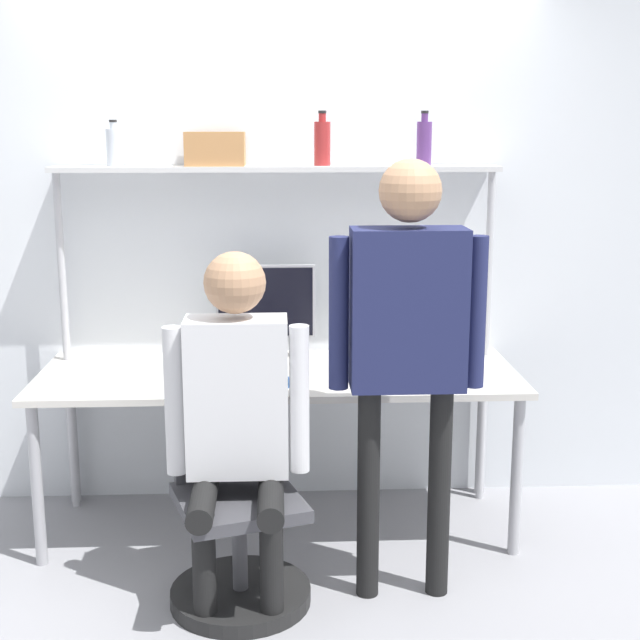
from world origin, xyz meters
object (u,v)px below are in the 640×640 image
(bottle_clear, at_px, (114,146))
(bottle_purple, at_px, (424,142))
(person_seated, at_px, (237,404))
(storage_box, at_px, (215,149))
(laptop, at_px, (225,370))
(cell_phone, at_px, (282,382))
(bottle_red, at_px, (322,142))
(person_standing, at_px, (408,323))
(monitor, at_px, (266,307))
(office_chair, at_px, (237,534))

(bottle_clear, height_order, bottle_purple, bottle_purple)
(person_seated, distance_m, storage_box, 1.35)
(laptop, relative_size, cell_phone, 1.88)
(laptop, bearing_deg, bottle_clear, 138.73)
(bottle_red, bearing_deg, person_standing, -73.20)
(person_seated, bearing_deg, person_standing, 3.83)
(cell_phone, height_order, person_standing, person_standing)
(bottle_purple, bearing_deg, monitor, -178.91)
(cell_phone, relative_size, bottle_purple, 0.60)
(laptop, height_order, storage_box, storage_box)
(bottle_clear, bearing_deg, storage_box, 0.00)
(bottle_purple, bearing_deg, bottle_red, 180.00)
(person_standing, distance_m, bottle_clear, 1.68)
(bottle_red, relative_size, storage_box, 0.92)
(office_chair, relative_size, bottle_red, 3.59)
(person_standing, xyz_separation_m, bottle_purple, (0.20, 0.92, 0.66))
(bottle_clear, bearing_deg, bottle_red, 0.00)
(monitor, height_order, person_standing, person_standing)
(laptop, relative_size, storage_box, 1.03)
(office_chair, bearing_deg, bottle_red, 67.33)
(person_seated, xyz_separation_m, bottle_purple, (0.85, 0.97, 0.96))
(laptop, height_order, bottle_red, bottle_red)
(person_seated, bearing_deg, bottle_clear, 121.22)
(office_chair, relative_size, bottle_clear, 4.30)
(laptop, height_order, cell_phone, laptop)
(storage_box, bearing_deg, monitor, -3.65)
(monitor, xyz_separation_m, bottle_purple, (0.75, 0.01, 0.78))
(office_chair, bearing_deg, cell_phone, 68.39)
(person_standing, bearing_deg, bottle_purple, 77.88)
(person_standing, bearing_deg, laptop, 146.91)
(laptop, bearing_deg, storage_box, 96.27)
(laptop, height_order, office_chair, laptop)
(bottle_clear, bearing_deg, cell_phone, -31.18)
(monitor, xyz_separation_m, person_seated, (-0.10, -0.95, -0.18))
(person_seated, bearing_deg, bottle_purple, 48.65)
(monitor, relative_size, bottle_clear, 2.27)
(storage_box, bearing_deg, person_standing, -49.99)
(monitor, relative_size, person_standing, 0.27)
(person_standing, height_order, bottle_red, bottle_red)
(person_seated, xyz_separation_m, bottle_clear, (-0.59, 0.97, 0.94))
(cell_phone, xyz_separation_m, storage_box, (-0.29, 0.46, 1.00))
(office_chair, relative_size, storage_box, 3.30)
(person_standing, relative_size, bottle_red, 6.95)
(cell_phone, xyz_separation_m, bottle_clear, (-0.76, 0.46, 1.01))
(monitor, xyz_separation_m, person_standing, (0.55, -0.91, 0.11))
(bottle_clear, xyz_separation_m, storage_box, (0.46, 0.00, -0.01))
(office_chair, distance_m, bottle_purple, 1.97)
(cell_phone, xyz_separation_m, person_standing, (0.48, -0.46, 0.36))
(office_chair, bearing_deg, laptop, 97.28)
(office_chair, height_order, bottle_purple, bottle_purple)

